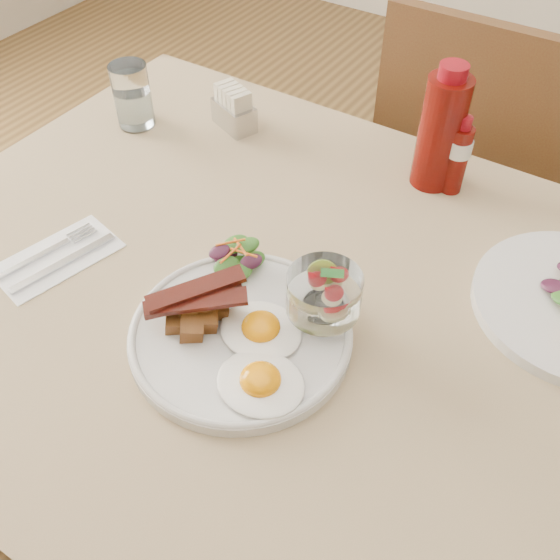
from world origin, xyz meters
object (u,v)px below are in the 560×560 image
Objects in this scene: table at (332,356)px; main_plate at (241,335)px; sugar_caddy at (234,110)px; water_glass at (133,99)px; fruit_cup at (324,294)px; hot_sauce_bottle at (458,156)px; ketchup_bottle at (441,131)px; chair_far at (477,189)px.

main_plate is (-0.08, -0.10, 0.10)m from table.
water_glass reaches higher than sugar_caddy.
fruit_cup is 0.36m from hot_sauce_bottle.
table is 11.79× the size of water_glass.
hot_sauce_bottle is 0.56m from water_glass.
table is 6.61× the size of ketchup_bottle.
hot_sauce_bottle reaches higher than sugar_caddy.
chair_far is at bearing 41.00° from water_glass.
ketchup_bottle is at bearing -92.13° from chair_far.
ketchup_bottle is 0.53m from water_glass.
main_plate is 0.45m from hot_sauce_bottle.
fruit_cup is (-0.00, -0.69, 0.29)m from chair_far.
water_glass is at bearing -165.96° from ketchup_bottle.
table is 0.58m from water_glass.
ketchup_bottle is at bearing 14.04° from water_glass.
table is 0.49m from sugar_caddy.
fruit_cup reaches higher than main_plate.
table is at bearing -87.90° from ketchup_bottle.
chair_far is at bearing 83.83° from main_plate.
water_glass reaches higher than fruit_cup.
chair_far is 0.44m from hot_sauce_bottle.
main_plate is at bearing -96.17° from chair_far.
table is 4.75× the size of main_plate.
fruit_cup is 0.49m from sugar_caddy.
chair_far is 8.25× the size of water_glass.
ketchup_bottle is 2.13× the size of sugar_caddy.
ketchup_bottle reaches higher than sugar_caddy.
hot_sauce_bottle is (0.03, 0.36, -0.00)m from fruit_cup.
main_plate is 2.13× the size of hot_sauce_bottle.
hot_sauce_bottle is at bearing -86.07° from chair_far.
fruit_cup is at bearing -98.59° from table.
water_glass reaches higher than table.
sugar_caddy is (-0.37, 0.29, 0.12)m from table.
water_glass is (-0.53, 0.21, 0.14)m from table.
hot_sauce_bottle is (0.04, -0.00, -0.03)m from ketchup_bottle.
chair_far is 9.86× the size of sugar_caddy.
hot_sauce_bottle reaches higher than main_plate.
ketchup_bottle is (-0.01, 0.37, 0.03)m from fruit_cup.
table is 0.16m from fruit_cup.
main_plate is 0.45m from ketchup_bottle.
table is 10.13× the size of hot_sauce_bottle.
sugar_caddy is at bearing 138.63° from fruit_cup.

